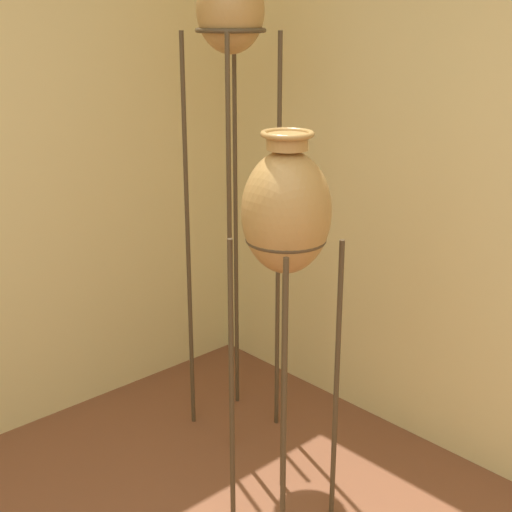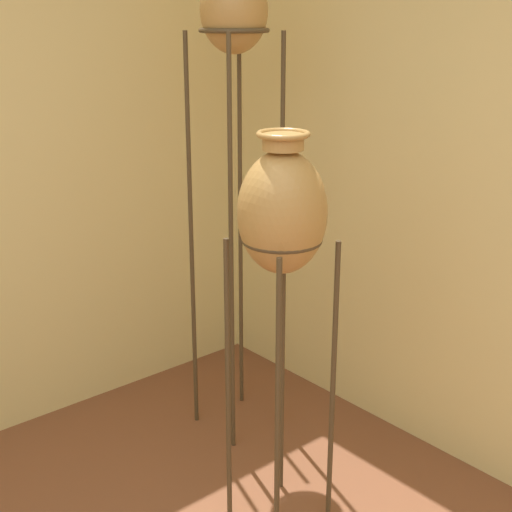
# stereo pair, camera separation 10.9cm
# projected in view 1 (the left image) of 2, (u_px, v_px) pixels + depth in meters

# --- Properties ---
(vase_stand_tall) EXTENTS (0.31, 0.31, 2.20)m
(vase_stand_tall) POSITION_uv_depth(u_px,v_px,m) (231.00, 30.00, 2.94)
(vase_stand_tall) COLOR #473823
(vase_stand_tall) RESTS_ON ground_plane
(vase_stand_medium) EXTENTS (0.31, 0.31, 1.54)m
(vase_stand_medium) POSITION_uv_depth(u_px,v_px,m) (286.00, 218.00, 2.47)
(vase_stand_medium) COLOR #473823
(vase_stand_medium) RESTS_ON ground_plane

